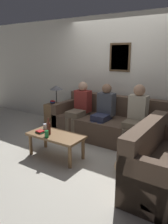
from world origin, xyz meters
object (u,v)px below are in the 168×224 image
(person_middle, at_px, (104,110))
(person_right, at_px, (136,114))
(person_left, at_px, (80,107))
(teddy_bear, at_px, (121,164))
(coffee_table, at_px, (56,138))
(couch_side, at_px, (168,168))
(drinking_glass, at_px, (45,126))
(couch_main, at_px, (108,124))
(wine_bottle, at_px, (49,128))

(person_middle, relative_size, person_right, 0.96)
(person_left, height_order, teddy_bear, person_left)
(coffee_table, height_order, person_middle, person_middle)
(couch_side, xyz_separation_m, person_middle, (-1.57, 1.08, 0.34))
(coffee_table, relative_size, person_middle, 0.85)
(couch_side, height_order, drinking_glass, couch_side)
(drinking_glass, distance_m, person_left, 1.07)
(couch_main, xyz_separation_m, person_left, (-0.64, -0.15, 0.34))
(coffee_table, xyz_separation_m, drinking_glass, (-0.35, 0.10, 0.12))
(couch_main, xyz_separation_m, wine_bottle, (-0.46, -1.37, 0.22))
(drinking_glass, bearing_deg, person_middle, 58.46)
(couch_side, relative_size, wine_bottle, 5.03)
(person_right, bearing_deg, person_middle, 175.75)
(person_left, height_order, person_right, person_right)
(couch_main, relative_size, person_middle, 1.95)
(couch_main, relative_size, drinking_glass, 22.92)
(coffee_table, height_order, wine_bottle, wine_bottle)
(coffee_table, distance_m, person_right, 1.55)
(couch_main, distance_m, person_right, 0.79)
(person_left, relative_size, person_middle, 1.00)
(person_right, bearing_deg, wine_bottle, -133.72)
(couch_main, height_order, wine_bottle, couch_main)
(person_left, distance_m, person_right, 1.31)
(wine_bottle, xyz_separation_m, drinking_glass, (-0.24, 0.16, -0.06))
(person_left, distance_m, person_middle, 0.60)
(couch_main, bearing_deg, teddy_bear, -54.49)
(person_right, bearing_deg, coffee_table, -132.34)
(coffee_table, bearing_deg, wine_bottle, -150.86)
(drinking_glass, height_order, teddy_bear, drinking_glass)
(person_middle, bearing_deg, drinking_glass, -121.54)
(person_right, xyz_separation_m, teddy_bear, (0.17, -0.98, -0.53))
(couch_main, relative_size, teddy_bear, 6.81)
(couch_main, distance_m, drinking_glass, 1.40)
(coffee_table, distance_m, person_left, 1.22)
(drinking_glass, bearing_deg, teddy_bear, 1.17)
(person_left, bearing_deg, couch_main, 13.48)
(couch_side, xyz_separation_m, person_left, (-2.16, 1.06, 0.33))
(wine_bottle, distance_m, teddy_bear, 1.36)
(coffee_table, xyz_separation_m, person_left, (-0.29, 1.15, 0.29))
(wine_bottle, bearing_deg, person_middle, 71.38)
(coffee_table, distance_m, person_middle, 1.24)
(couch_main, xyz_separation_m, person_right, (0.67, -0.19, 0.37))
(person_right, height_order, teddy_bear, person_right)
(teddy_bear, bearing_deg, coffee_table, -173.57)
(drinking_glass, bearing_deg, wine_bottle, -34.00)
(coffee_table, relative_size, person_left, 0.85)
(couch_main, relative_size, coffee_table, 2.29)
(person_right, bearing_deg, couch_side, -50.01)
(couch_main, xyz_separation_m, teddy_bear, (0.84, -1.17, -0.16))
(person_left, relative_size, person_right, 0.96)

